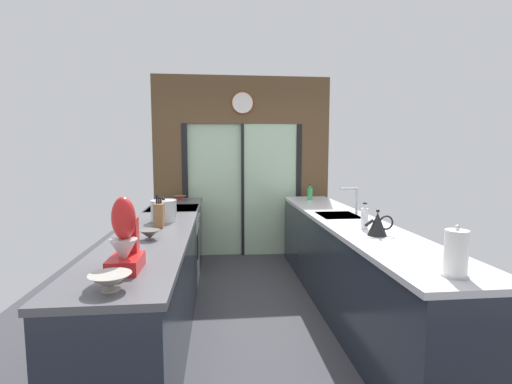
{
  "coord_description": "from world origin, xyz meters",
  "views": [
    {
      "loc": [
        -0.37,
        -3.2,
        1.58
      ],
      "look_at": [
        0.05,
        0.89,
        1.14
      ],
      "focal_mm": 25.99,
      "sensor_mm": 36.0,
      "label": 1
    }
  ],
  "objects_px": {
    "mixing_bowl_mid": "(150,234)",
    "mixing_bowl_far": "(180,198)",
    "mixing_bowl_near": "(110,281)",
    "soap_bottle_far": "(310,194)",
    "oven_range": "(174,246)",
    "knife_block": "(159,215)",
    "kettle": "(378,224)",
    "stand_mixer": "(125,242)",
    "soap_bottle_near": "(365,218)",
    "stock_pot": "(164,211)",
    "paper_towel_roll": "(456,254)"
  },
  "relations": [
    {
      "from": "oven_range",
      "to": "mixing_bowl_mid",
      "type": "relative_size",
      "value": 5.8
    },
    {
      "from": "mixing_bowl_mid",
      "to": "stand_mixer",
      "type": "relative_size",
      "value": 0.38
    },
    {
      "from": "soap_bottle_far",
      "to": "paper_towel_roll",
      "type": "height_order",
      "value": "paper_towel_roll"
    },
    {
      "from": "oven_range",
      "to": "soap_bottle_near",
      "type": "bearing_deg",
      "value": -37.98
    },
    {
      "from": "oven_range",
      "to": "knife_block",
      "type": "xyz_separation_m",
      "value": [
        0.02,
        -1.16,
        0.57
      ]
    },
    {
      "from": "stand_mixer",
      "to": "soap_bottle_far",
      "type": "bearing_deg",
      "value": 58.24
    },
    {
      "from": "soap_bottle_far",
      "to": "mixing_bowl_far",
      "type": "bearing_deg",
      "value": 174.83
    },
    {
      "from": "mixing_bowl_near",
      "to": "knife_block",
      "type": "height_order",
      "value": "knife_block"
    },
    {
      "from": "mixing_bowl_near",
      "to": "oven_range",
      "type": "bearing_deg",
      "value": 90.4
    },
    {
      "from": "stand_mixer",
      "to": "soap_bottle_far",
      "type": "distance_m",
      "value": 3.38
    },
    {
      "from": "oven_range",
      "to": "kettle",
      "type": "distance_m",
      "value": 2.52
    },
    {
      "from": "kettle",
      "to": "soap_bottle_far",
      "type": "xyz_separation_m",
      "value": [
        -0.0,
        2.18,
        -0.0
      ]
    },
    {
      "from": "stock_pot",
      "to": "kettle",
      "type": "height_order",
      "value": "stock_pot"
    },
    {
      "from": "mixing_bowl_mid",
      "to": "mixing_bowl_far",
      "type": "height_order",
      "value": "mixing_bowl_mid"
    },
    {
      "from": "stock_pot",
      "to": "soap_bottle_near",
      "type": "distance_m",
      "value": 1.86
    },
    {
      "from": "knife_block",
      "to": "oven_range",
      "type": "bearing_deg",
      "value": 90.91
    },
    {
      "from": "oven_range",
      "to": "knife_block",
      "type": "height_order",
      "value": "knife_block"
    },
    {
      "from": "soap_bottle_near",
      "to": "paper_towel_roll",
      "type": "xyz_separation_m",
      "value": [
        0.0,
        -1.24,
        0.03
      ]
    },
    {
      "from": "knife_block",
      "to": "soap_bottle_far",
      "type": "height_order",
      "value": "knife_block"
    },
    {
      "from": "mixing_bowl_near",
      "to": "soap_bottle_near",
      "type": "distance_m",
      "value": 2.18
    },
    {
      "from": "mixing_bowl_mid",
      "to": "kettle",
      "type": "height_order",
      "value": "kettle"
    },
    {
      "from": "mixing_bowl_far",
      "to": "stock_pot",
      "type": "xyz_separation_m",
      "value": [
        -0.0,
        -1.55,
        0.07
      ]
    },
    {
      "from": "mixing_bowl_mid",
      "to": "mixing_bowl_far",
      "type": "bearing_deg",
      "value": 90.0
    },
    {
      "from": "oven_range",
      "to": "knife_block",
      "type": "relative_size",
      "value": 3.15
    },
    {
      "from": "oven_range",
      "to": "mixing_bowl_near",
      "type": "xyz_separation_m",
      "value": [
        0.02,
        -2.67,
        0.51
      ]
    },
    {
      "from": "mixing_bowl_near",
      "to": "stock_pot",
      "type": "height_order",
      "value": "stock_pot"
    },
    {
      "from": "knife_block",
      "to": "stock_pot",
      "type": "relative_size",
      "value": 1.19
    },
    {
      "from": "stock_pot",
      "to": "mixing_bowl_mid",
      "type": "bearing_deg",
      "value": -90.0
    },
    {
      "from": "mixing_bowl_far",
      "to": "knife_block",
      "type": "xyz_separation_m",
      "value": [
        -0.0,
        -1.83,
        0.07
      ]
    },
    {
      "from": "soap_bottle_near",
      "to": "mixing_bowl_far",
      "type": "bearing_deg",
      "value": 130.54
    },
    {
      "from": "mixing_bowl_near",
      "to": "soap_bottle_far",
      "type": "relative_size",
      "value": 0.93
    },
    {
      "from": "stand_mixer",
      "to": "mixing_bowl_mid",
      "type": "bearing_deg",
      "value": 90.0
    },
    {
      "from": "oven_range",
      "to": "soap_bottle_far",
      "type": "bearing_deg",
      "value": 16.01
    },
    {
      "from": "stand_mixer",
      "to": "stock_pot",
      "type": "xyz_separation_m",
      "value": [
        -0.0,
        1.49,
        -0.06
      ]
    },
    {
      "from": "soap_bottle_far",
      "to": "kettle",
      "type": "bearing_deg",
      "value": -89.94
    },
    {
      "from": "oven_range",
      "to": "soap_bottle_far",
      "type": "distance_m",
      "value": 1.95
    },
    {
      "from": "knife_block",
      "to": "kettle",
      "type": "bearing_deg",
      "value": -15.95
    },
    {
      "from": "mixing_bowl_far",
      "to": "soap_bottle_far",
      "type": "relative_size",
      "value": 0.77
    },
    {
      "from": "knife_block",
      "to": "soap_bottle_near",
      "type": "xyz_separation_m",
      "value": [
        1.78,
        -0.25,
        -0.01
      ]
    },
    {
      "from": "mixing_bowl_near",
      "to": "soap_bottle_near",
      "type": "bearing_deg",
      "value": 35.31
    },
    {
      "from": "mixing_bowl_mid",
      "to": "stock_pot",
      "type": "xyz_separation_m",
      "value": [
        -0.0,
        0.75,
        0.06
      ]
    },
    {
      "from": "mixing_bowl_near",
      "to": "paper_towel_roll",
      "type": "bearing_deg",
      "value": 0.6
    },
    {
      "from": "oven_range",
      "to": "mixing_bowl_far",
      "type": "xyz_separation_m",
      "value": [
        0.02,
        0.68,
        0.5
      ]
    },
    {
      "from": "knife_block",
      "to": "stand_mixer",
      "type": "distance_m",
      "value": 1.2
    },
    {
      "from": "mixing_bowl_near",
      "to": "soap_bottle_far",
      "type": "distance_m",
      "value": 3.65
    },
    {
      "from": "mixing_bowl_mid",
      "to": "kettle",
      "type": "relative_size",
      "value": 0.66
    },
    {
      "from": "mixing_bowl_far",
      "to": "stock_pot",
      "type": "bearing_deg",
      "value": -90.0
    },
    {
      "from": "stand_mixer",
      "to": "paper_towel_roll",
      "type": "height_order",
      "value": "stand_mixer"
    },
    {
      "from": "oven_range",
      "to": "stock_pot",
      "type": "bearing_deg",
      "value": -88.79
    },
    {
      "from": "mixing_bowl_mid",
      "to": "mixing_bowl_far",
      "type": "relative_size",
      "value": 0.94
    }
  ]
}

